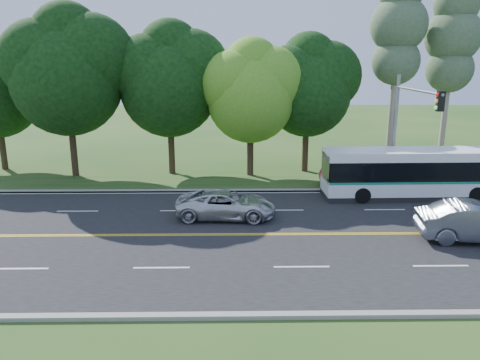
{
  "coord_description": "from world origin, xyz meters",
  "views": [
    {
      "loc": [
        -3.19,
        -20.33,
        8.01
      ],
      "look_at": [
        -2.84,
        2.0,
        2.1
      ],
      "focal_mm": 35.0,
      "sensor_mm": 36.0,
      "label": 1
    }
  ],
  "objects_px": {
    "traffic_signal": "(407,119)",
    "suv": "(226,204)",
    "transit_bus": "(417,174)",
    "sedan": "(479,223)"
  },
  "relations": [
    {
      "from": "transit_bus",
      "to": "sedan",
      "type": "distance_m",
      "value": 6.76
    },
    {
      "from": "sedan",
      "to": "suv",
      "type": "height_order",
      "value": "sedan"
    },
    {
      "from": "transit_bus",
      "to": "sedan",
      "type": "height_order",
      "value": "transit_bus"
    },
    {
      "from": "transit_bus",
      "to": "suv",
      "type": "xyz_separation_m",
      "value": [
        -11.06,
        -3.41,
        -0.7
      ]
    },
    {
      "from": "sedan",
      "to": "suv",
      "type": "distance_m",
      "value": 11.75
    },
    {
      "from": "transit_bus",
      "to": "suv",
      "type": "bearing_deg",
      "value": -163.69
    },
    {
      "from": "traffic_signal",
      "to": "transit_bus",
      "type": "relative_size",
      "value": 0.65
    },
    {
      "from": "suv",
      "to": "traffic_signal",
      "type": "bearing_deg",
      "value": -69.98
    },
    {
      "from": "traffic_signal",
      "to": "suv",
      "type": "relative_size",
      "value": 1.39
    },
    {
      "from": "traffic_signal",
      "to": "suv",
      "type": "bearing_deg",
      "value": -163.28
    }
  ]
}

